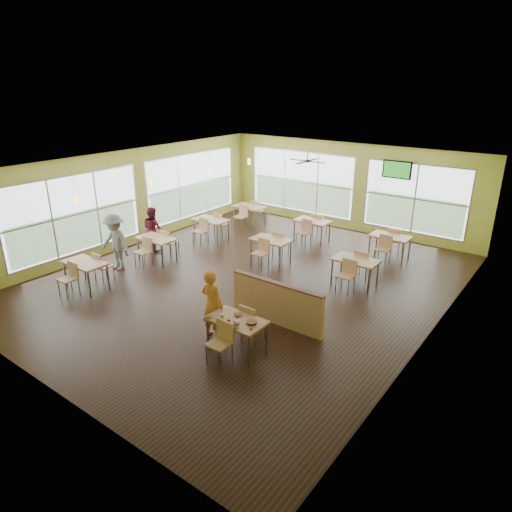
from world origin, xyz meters
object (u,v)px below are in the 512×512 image
at_px(half_wall_divider, 277,303).
at_px(food_basket, 252,322).
at_px(man_plaid, 212,304).
at_px(main_table, 237,324).

xyz_separation_m(half_wall_divider, food_basket, (0.35, -1.41, 0.26)).
bearing_deg(food_basket, man_plaid, 175.34).
height_order(main_table, half_wall_divider, half_wall_divider).
xyz_separation_m(main_table, man_plaid, (-0.77, 0.13, 0.16)).
xyz_separation_m(main_table, half_wall_divider, (0.00, 1.45, -0.11)).
distance_m(man_plaid, food_basket, 1.13).
distance_m(half_wall_divider, man_plaid, 1.55).
bearing_deg(food_basket, main_table, -173.78).
bearing_deg(half_wall_divider, food_basket, -75.93).
relative_size(main_table, food_basket, 6.66).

